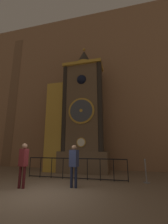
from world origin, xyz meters
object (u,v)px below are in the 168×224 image
clock_tower (78,116)px  stanchion_post (146,175)px  visitor_near (23,160)px  visitor_far (74,161)px

clock_tower → stanchion_post: 5.46m
clock_tower → visitor_near: 5.04m
visitor_near → stanchion_post: bearing=42.8°
clock_tower → visitor_far: (0.92, -3.62, -2.67)m
visitor_far → stanchion_post: visitor_far is taller
stanchion_post → clock_tower: bearing=151.9°
visitor_near → clock_tower: bearing=95.2°
clock_tower → visitor_near: (-1.03, -4.18, -2.63)m
clock_tower → visitor_far: clock_tower is taller
clock_tower → visitor_near: size_ratio=5.22×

